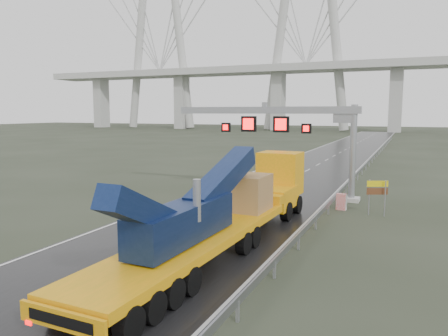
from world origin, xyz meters
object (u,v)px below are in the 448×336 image
at_px(heavy_haul_truck, 236,204).
at_px(exit_sign_pair, 377,191).
at_px(striped_barrier, 341,202).
at_px(sign_gantry, 290,125).

xyz_separation_m(heavy_haul_truck, exit_sign_pair, (6.37, 8.49, -0.24)).
distance_m(exit_sign_pair, striped_barrier, 2.70).
bearing_deg(sign_gantry, striped_barrier, -35.31).
xyz_separation_m(sign_gantry, exit_sign_pair, (6.90, -4.04, -3.98)).
relative_size(sign_gantry, striped_barrier, 13.25).
distance_m(heavy_haul_truck, striped_barrier, 10.23).
relative_size(heavy_haul_truck, exit_sign_pair, 8.86).
xyz_separation_m(sign_gantry, heavy_haul_truck, (0.52, -12.53, -3.74)).
height_order(heavy_haul_truck, striped_barrier, heavy_haul_truck).
xyz_separation_m(exit_sign_pair, striped_barrier, (-2.34, 0.81, -1.07)).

